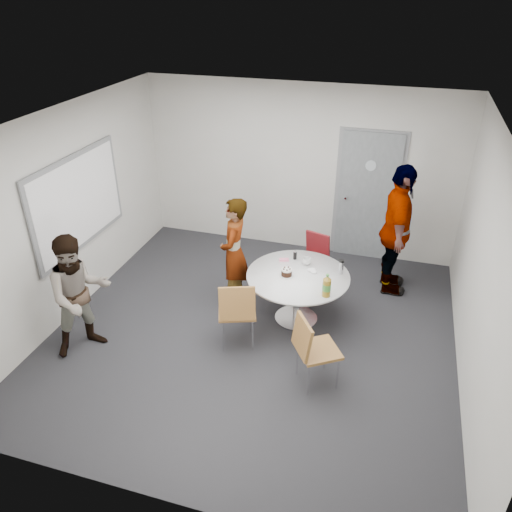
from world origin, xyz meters
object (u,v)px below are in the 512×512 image
(door, at_px, (367,197))
(person_right, at_px, (396,231))
(chair_near_left, at_px, (237,308))
(person_left, at_px, (80,295))
(chair_near_right, at_px, (311,345))
(table, at_px, (299,282))
(chair_far, at_px, (314,255))
(whiteboard, at_px, (78,202))
(person_main, at_px, (234,253))

(door, xyz_separation_m, person_right, (0.50, -0.92, -0.07))
(chair_near_left, bearing_deg, person_left, 176.87)
(chair_near_right, xyz_separation_m, person_right, (0.73, 2.26, 0.41))
(door, bearing_deg, person_left, -131.75)
(table, height_order, chair_far, table)
(door, height_order, chair_near_right, door)
(door, bearing_deg, whiteboard, -147.34)
(door, distance_m, chair_near_left, 3.08)
(whiteboard, relative_size, table, 1.43)
(whiteboard, distance_m, chair_near_left, 2.56)
(person_left, bearing_deg, whiteboard, 68.92)
(chair_near_right, bearing_deg, chair_far, 156.75)
(table, bearing_deg, person_main, 169.30)
(chair_near_left, xyz_separation_m, chair_near_right, (0.98, -0.38, -0.03))
(table, bearing_deg, person_left, -151.35)
(chair_near_left, distance_m, person_main, 1.02)
(chair_near_left, xyz_separation_m, person_right, (1.71, 1.88, 0.38))
(table, distance_m, chair_near_left, 0.96)
(chair_near_right, bearing_deg, person_right, 128.85)
(chair_far, height_order, person_right, person_right)
(chair_far, bearing_deg, table, 105.38)
(whiteboard, xyz_separation_m, table, (2.95, 0.24, -0.85))
(door, relative_size, chair_near_left, 2.27)
(whiteboard, bearing_deg, door, 32.66)
(chair_near_right, distance_m, person_left, 2.76)
(whiteboard, distance_m, person_main, 2.15)
(person_left, bearing_deg, person_main, -4.07)
(chair_near_left, bearing_deg, chair_far, 50.15)
(table, height_order, chair_near_left, table)
(chair_near_left, relative_size, person_right, 0.49)
(chair_near_left, bearing_deg, whiteboard, 147.62)
(person_main, xyz_separation_m, person_left, (-1.41, -1.47, -0.01))
(door, relative_size, person_main, 1.36)
(door, relative_size, chair_near_right, 2.39)
(chair_near_left, xyz_separation_m, chair_far, (0.61, 1.69, -0.08))
(whiteboard, height_order, person_left, whiteboard)
(whiteboard, bearing_deg, chair_near_right, -15.12)
(chair_near_left, relative_size, chair_far, 1.15)
(person_main, bearing_deg, chair_near_right, 38.36)
(chair_near_right, bearing_deg, chair_near_left, -144.49)
(whiteboard, height_order, person_right, whiteboard)
(door, xyz_separation_m, person_left, (-2.98, -3.33, -0.26))
(door, height_order, person_right, door)
(person_right, bearing_deg, chair_near_right, 155.97)
(whiteboard, height_order, chair_near_left, whiteboard)
(door, distance_m, whiteboard, 4.25)
(whiteboard, xyz_separation_m, person_left, (0.58, -1.05, -0.68))
(whiteboard, bearing_deg, person_main, 11.77)
(chair_near_left, height_order, person_right, person_right)
(door, height_order, person_main, door)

